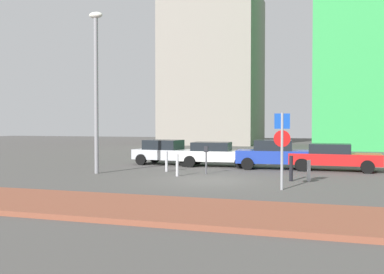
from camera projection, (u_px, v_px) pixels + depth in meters
ground_plane at (210, 180)px, 17.92m from camera, size 120.00×120.00×0.00m
sidewalk_brick at (147, 208)px, 11.55m from camera, size 40.00×3.38×0.14m
parked_car_silver at (167, 152)px, 25.17m from camera, size 4.20×2.26×1.45m
parked_car_white at (216, 153)px, 24.08m from camera, size 4.24×2.24×1.37m
parked_car_blue at (274, 154)px, 22.66m from camera, size 4.10×2.13×1.53m
parked_car_red at (333, 157)px, 21.74m from camera, size 4.52×2.03×1.38m
parking_sign_post at (282, 141)px, 15.29m from camera, size 0.59×0.17×2.78m
parking_meter at (206, 156)px, 20.26m from camera, size 0.18×0.14×1.33m
street_lamp at (96, 80)px, 20.42m from camera, size 0.70×0.36×7.74m
traffic_bollard_near at (291, 168)px, 17.70m from camera, size 0.15×0.15×1.06m
traffic_bollard_mid at (167, 162)px, 21.33m from camera, size 0.13×0.13×1.01m
traffic_bollard_far at (309, 171)px, 17.68m from camera, size 0.15×0.15×0.88m
traffic_bollard_edge at (177, 165)px, 19.38m from camera, size 0.13×0.13×1.03m
building_under_construction at (214, 69)px, 53.25m from camera, size 11.12×11.69×18.69m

